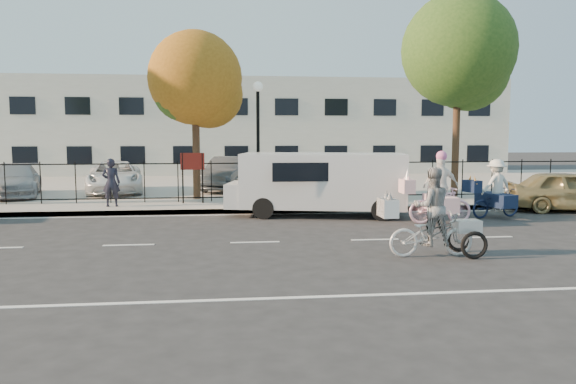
{
  "coord_description": "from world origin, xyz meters",
  "views": [
    {
      "loc": [
        -0.72,
        -13.45,
        2.65
      ],
      "look_at": [
        0.95,
        1.2,
        1.1
      ],
      "focal_mm": 35.0,
      "sensor_mm": 36.0,
      "label": 1
    }
  ],
  "objects": [
    {
      "name": "unicorn_bike",
      "position": [
        5.51,
        2.22,
        0.79
      ],
      "size": [
        2.12,
        1.47,
        2.14
      ],
      "rotation": [
        0.0,
        0.0,
        1.54
      ],
      "color": "#F8BDD4",
      "rests_on": "ground"
    },
    {
      "name": "gold_sedan",
      "position": [
        10.89,
        4.23,
        0.7
      ],
      "size": [
        4.39,
        2.55,
        1.4
      ],
      "primitive_type": "imported",
      "rotation": [
        0.0,
        0.0,
        1.34
      ],
      "color": "#A08C57",
      "rests_on": "ground"
    },
    {
      "name": "lot_car_a",
      "position": [
        -8.97,
        9.82,
        0.78
      ],
      "size": [
        2.76,
        4.63,
        1.26
      ],
      "primitive_type": "imported",
      "rotation": [
        0.0,
        0.0,
        0.24
      ],
      "color": "#A1A4A9",
      "rests_on": "parking_lot"
    },
    {
      "name": "iron_fence",
      "position": [
        0.0,
        7.2,
        0.9
      ],
      "size": [
        58.0,
        0.06,
        1.5
      ],
      "primitive_type": null,
      "color": "black",
      "rests_on": "sidewalk"
    },
    {
      "name": "bull_bike",
      "position": [
        7.72,
        3.19,
        0.73
      ],
      "size": [
        2.04,
        1.43,
        1.84
      ],
      "rotation": [
        0.0,
        0.0,
        1.83
      ],
      "color": "#101A38",
      "rests_on": "ground"
    },
    {
      "name": "lot_car_d",
      "position": [
        2.11,
        10.12,
        0.79
      ],
      "size": [
        2.37,
        4.01,
        1.28
      ],
      "primitive_type": "imported",
      "rotation": [
        0.0,
        0.0,
        -0.24
      ],
      "color": "#A1A2A9",
      "rests_on": "parking_lot"
    },
    {
      "name": "white_van",
      "position": [
        2.32,
        4.19,
        1.11
      ],
      "size": [
        5.97,
        2.95,
        2.01
      ],
      "rotation": [
        0.0,
        0.0,
        -0.21
      ],
      "color": "white",
      "rests_on": "ground"
    },
    {
      "name": "ground",
      "position": [
        0.0,
        0.0,
        0.0
      ],
      "size": [
        120.0,
        120.0,
        0.0
      ],
      "primitive_type": "plane",
      "color": "#333334"
    },
    {
      "name": "parking_lot",
      "position": [
        0.0,
        15.0,
        0.07
      ],
      "size": [
        60.0,
        15.6,
        0.15
      ],
      "primitive_type": "cube",
      "color": "#A8A399",
      "rests_on": "ground"
    },
    {
      "name": "tree_mid",
      "position": [
        -1.64,
        8.26,
        4.54
      ],
      "size": [
        3.57,
        3.54,
        6.49
      ],
      "color": "#442D1D",
      "rests_on": "ground"
    },
    {
      "name": "road_markings",
      "position": [
        0.0,
        0.0,
        0.01
      ],
      "size": [
        60.0,
        9.52,
        0.01
      ],
      "primitive_type": null,
      "color": "silver",
      "rests_on": "ground"
    },
    {
      "name": "street_sign",
      "position": [
        -1.85,
        6.8,
        1.42
      ],
      "size": [
        0.85,
        0.06,
        1.8
      ],
      "color": "black",
      "rests_on": "sidewalk"
    },
    {
      "name": "tree_east",
      "position": [
        8.51,
        7.9,
        5.64
      ],
      "size": [
        4.4,
        4.4,
        8.06
      ],
      "color": "#442D1D",
      "rests_on": "ground"
    },
    {
      "name": "lot_car_c",
      "position": [
        -0.49,
        11.32,
        0.88
      ],
      "size": [
        2.96,
        4.72,
        1.47
      ],
      "primitive_type": "imported",
      "rotation": [
        0.0,
        0.0,
        -0.34
      ],
      "color": "#44474A",
      "rests_on": "parking_lot"
    },
    {
      "name": "sidewalk",
      "position": [
        0.0,
        6.1,
        0.07
      ],
      "size": [
        60.0,
        2.2,
        0.15
      ],
      "primitive_type": "cube",
      "color": "#A8A399",
      "rests_on": "ground"
    },
    {
      "name": "building",
      "position": [
        0.0,
        25.0,
        3.0
      ],
      "size": [
        34.0,
        10.0,
        6.0
      ],
      "primitive_type": "cube",
      "color": "silver",
      "rests_on": "ground"
    },
    {
      "name": "lamppost",
      "position": [
        0.5,
        6.8,
        3.11
      ],
      "size": [
        0.36,
        0.36,
        4.33
      ],
      "color": "black",
      "rests_on": "sidewalk"
    },
    {
      "name": "lot_car_b",
      "position": [
        -5.32,
        10.83,
        0.81
      ],
      "size": [
        2.95,
        5.05,
        1.32
      ],
      "primitive_type": "imported",
      "rotation": [
        0.0,
        0.0,
        0.17
      ],
      "color": "white",
      "rests_on": "parking_lot"
    },
    {
      "name": "pedestrian",
      "position": [
        -4.56,
        6.15,
        0.98
      ],
      "size": [
        0.61,
        0.4,
        1.65
      ],
      "primitive_type": "imported",
      "rotation": [
        0.0,
        0.0,
        3.15
      ],
      "color": "black",
      "rests_on": "sidewalk"
    },
    {
      "name": "zebra_trike",
      "position": [
        3.7,
        -1.97,
        0.74
      ],
      "size": [
        2.23,
        0.84,
        1.93
      ],
      "rotation": [
        0.0,
        0.0,
        1.57
      ],
      "color": "silver",
      "rests_on": "ground"
    },
    {
      "name": "curb",
      "position": [
        0.0,
        5.05,
        0.07
      ],
      "size": [
        60.0,
        0.1,
        0.15
      ],
      "primitive_type": "cube",
      "color": "#A8A399",
      "rests_on": "ground"
    }
  ]
}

